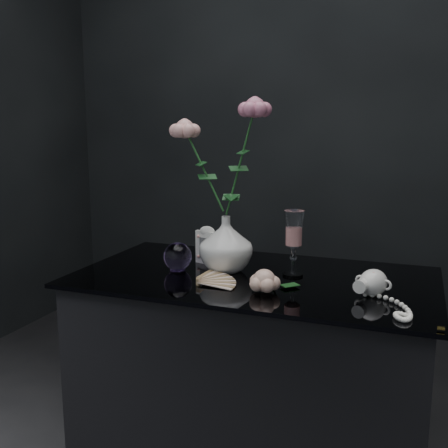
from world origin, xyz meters
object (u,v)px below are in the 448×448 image
at_px(vase, 226,244).
at_px(pearl_jar, 373,281).
at_px(picture_frame, 207,245).
at_px(loose_rose, 264,281).
at_px(paperweight, 178,256).
at_px(wine_glass, 294,243).

relative_size(vase, pearl_jar, 0.67).
xyz_separation_m(picture_frame, loose_rose, (0.25, -0.22, -0.03)).
relative_size(paperweight, pearl_jar, 0.34).
bearing_deg(vase, paperweight, -162.94).
distance_m(picture_frame, pearl_jar, 0.54).
height_order(picture_frame, pearl_jar, picture_frame).
bearing_deg(paperweight, picture_frame, 59.92).
distance_m(wine_glass, paperweight, 0.36).
distance_m(vase, paperweight, 0.15).
bearing_deg(vase, loose_rose, -43.66).
distance_m(picture_frame, paperweight, 0.12).
bearing_deg(picture_frame, loose_rose, -24.13).
bearing_deg(picture_frame, vase, -17.37).
bearing_deg(pearl_jar, paperweight, -166.64).
xyz_separation_m(wine_glass, picture_frame, (-0.29, 0.03, -0.04)).
relative_size(wine_glass, picture_frame, 1.58).
bearing_deg(loose_rose, pearl_jar, -0.24).
relative_size(picture_frame, paperweight, 1.42).
bearing_deg(wine_glass, picture_frame, 173.45).
xyz_separation_m(wine_glass, paperweight, (-0.35, -0.07, -0.05)).
bearing_deg(pearl_jar, wine_glass, 173.34).
bearing_deg(wine_glass, vase, -173.41).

